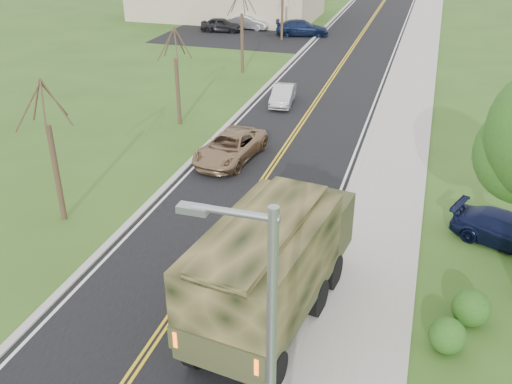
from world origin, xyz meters
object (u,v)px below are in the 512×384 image
at_px(sedan_silver, 283,95).
at_px(pickup_navy, 509,231).
at_px(military_truck, 273,261).
at_px(suv_champagne, 230,147).

xyz_separation_m(sedan_silver, pickup_navy, (12.73, -14.13, 0.02)).
bearing_deg(military_truck, suv_champagne, 123.03).
height_order(suv_champagne, pickup_navy, suv_champagne).
xyz_separation_m(military_truck, suv_champagne, (-5.47, 11.55, -1.55)).
relative_size(military_truck, pickup_navy, 1.88).
relative_size(suv_champagne, pickup_navy, 1.17).
xyz_separation_m(suv_champagne, sedan_silver, (0.29, 9.54, -0.09)).
relative_size(military_truck, suv_champagne, 1.61).
distance_m(suv_champagne, pickup_navy, 13.82).
bearing_deg(suv_champagne, pickup_navy, -12.36).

